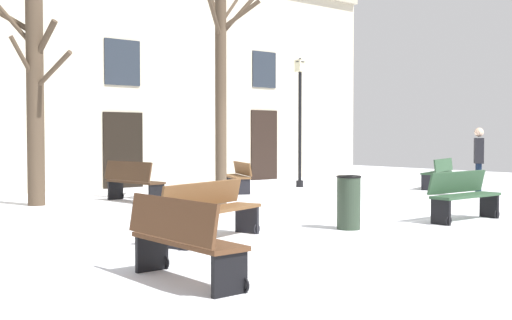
{
  "coord_description": "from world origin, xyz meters",
  "views": [
    {
      "loc": [
        -9.16,
        -9.6,
        1.57
      ],
      "look_at": [
        0.0,
        1.52,
        1.01
      ],
      "focal_mm": 44.71,
      "sensor_mm": 36.0,
      "label": 1
    }
  ],
  "objects_px": {
    "litter_bin": "(349,202)",
    "streetlamp": "(300,108)",
    "tree_center": "(34,95)",
    "bench_back_to_back_right": "(237,176)",
    "bench_facing_shops": "(211,209)",
    "bench_near_lamp": "(133,181)",
    "tree_left_of_center": "(221,73)",
    "bench_by_litter_bin": "(183,240)",
    "person_strolling": "(479,158)",
    "bench_far_corner": "(463,195)",
    "bench_back_to_back_left": "(439,172)"
  },
  "relations": [
    {
      "from": "streetlamp",
      "to": "bench_back_to_back_right",
      "type": "height_order",
      "value": "streetlamp"
    },
    {
      "from": "litter_bin",
      "to": "bench_back_to_back_left",
      "type": "xyz_separation_m",
      "value": [
        8.17,
        3.86,
        0.02
      ]
    },
    {
      "from": "bench_by_litter_bin",
      "to": "bench_near_lamp",
      "type": "distance_m",
      "value": 8.5
    },
    {
      "from": "bench_by_litter_bin",
      "to": "bench_far_corner",
      "type": "height_order",
      "value": "bench_by_litter_bin"
    },
    {
      "from": "bench_by_litter_bin",
      "to": "person_strolling",
      "type": "distance_m",
      "value": 11.65
    },
    {
      "from": "tree_center",
      "to": "bench_back_to_back_right",
      "type": "height_order",
      "value": "tree_center"
    },
    {
      "from": "bench_by_litter_bin",
      "to": "tree_left_of_center",
      "type": "bearing_deg",
      "value": -39.7
    },
    {
      "from": "bench_back_to_back_right",
      "to": "person_strolling",
      "type": "xyz_separation_m",
      "value": [
        4.04,
        -4.92,
        0.55
      ]
    },
    {
      "from": "bench_back_to_back_left",
      "to": "bench_facing_shops",
      "type": "relative_size",
      "value": 0.98
    },
    {
      "from": "tree_center",
      "to": "litter_bin",
      "type": "bearing_deg",
      "value": -68.55
    },
    {
      "from": "bench_far_corner",
      "to": "person_strolling",
      "type": "bearing_deg",
      "value": 29.22
    },
    {
      "from": "litter_bin",
      "to": "bench_far_corner",
      "type": "relative_size",
      "value": 0.53
    },
    {
      "from": "bench_back_to_back_right",
      "to": "bench_facing_shops",
      "type": "height_order",
      "value": "bench_facing_shops"
    },
    {
      "from": "bench_facing_shops",
      "to": "bench_by_litter_bin",
      "type": "bearing_deg",
      "value": -149.02
    },
    {
      "from": "bench_back_to_back_right",
      "to": "bench_facing_shops",
      "type": "distance_m",
      "value": 8.1
    },
    {
      "from": "tree_left_of_center",
      "to": "bench_back_to_back_right",
      "type": "bearing_deg",
      "value": 45.45
    },
    {
      "from": "bench_near_lamp",
      "to": "tree_left_of_center",
      "type": "bearing_deg",
      "value": -149.86
    },
    {
      "from": "litter_bin",
      "to": "bench_by_litter_bin",
      "type": "distance_m",
      "value": 4.53
    },
    {
      "from": "bench_facing_shops",
      "to": "person_strolling",
      "type": "distance_m",
      "value": 9.41
    },
    {
      "from": "tree_left_of_center",
      "to": "bench_by_litter_bin",
      "type": "bearing_deg",
      "value": -129.41
    },
    {
      "from": "tree_left_of_center",
      "to": "litter_bin",
      "type": "relative_size",
      "value": 6.65
    },
    {
      "from": "litter_bin",
      "to": "bench_far_corner",
      "type": "distance_m",
      "value": 2.5
    },
    {
      "from": "tree_left_of_center",
      "to": "streetlamp",
      "type": "bearing_deg",
      "value": 26.68
    },
    {
      "from": "bench_near_lamp",
      "to": "person_strolling",
      "type": "distance_m",
      "value": 8.76
    },
    {
      "from": "tree_center",
      "to": "bench_far_corner",
      "type": "xyz_separation_m",
      "value": [
        5.14,
        -7.54,
        -2.0
      ]
    },
    {
      "from": "streetlamp",
      "to": "tree_left_of_center",
      "type": "bearing_deg",
      "value": -153.32
    },
    {
      "from": "litter_bin",
      "to": "person_strolling",
      "type": "height_order",
      "value": "person_strolling"
    },
    {
      "from": "bench_near_lamp",
      "to": "person_strolling",
      "type": "bearing_deg",
      "value": -127.88
    },
    {
      "from": "bench_near_lamp",
      "to": "person_strolling",
      "type": "relative_size",
      "value": 1.02
    },
    {
      "from": "tree_center",
      "to": "bench_by_litter_bin",
      "type": "bearing_deg",
      "value": -100.45
    },
    {
      "from": "bench_back_to_back_left",
      "to": "bench_far_corner",
      "type": "relative_size",
      "value": 1.1
    },
    {
      "from": "litter_bin",
      "to": "bench_near_lamp",
      "type": "relative_size",
      "value": 0.5
    },
    {
      "from": "litter_bin",
      "to": "tree_center",
      "type": "bearing_deg",
      "value": 111.45
    },
    {
      "from": "streetlamp",
      "to": "bench_back_to_back_left",
      "type": "xyz_separation_m",
      "value": [
        2.83,
        -2.97,
        -1.92
      ]
    },
    {
      "from": "bench_by_litter_bin",
      "to": "bench_facing_shops",
      "type": "height_order",
      "value": "bench_by_litter_bin"
    },
    {
      "from": "tree_left_of_center",
      "to": "streetlamp",
      "type": "relative_size",
      "value": 1.53
    },
    {
      "from": "tree_left_of_center",
      "to": "person_strolling",
      "type": "height_order",
      "value": "tree_left_of_center"
    },
    {
      "from": "tree_center",
      "to": "bench_back_to_back_left",
      "type": "xyz_separation_m",
      "value": [
        10.89,
        -3.05,
        -2.01
      ]
    },
    {
      "from": "streetlamp",
      "to": "bench_facing_shops",
      "type": "height_order",
      "value": "streetlamp"
    },
    {
      "from": "tree_center",
      "to": "streetlamp",
      "type": "height_order",
      "value": "tree_center"
    },
    {
      "from": "litter_bin",
      "to": "bench_back_to_back_left",
      "type": "bearing_deg",
      "value": 25.29
    },
    {
      "from": "tree_left_of_center",
      "to": "bench_back_to_back_left",
      "type": "height_order",
      "value": "tree_left_of_center"
    },
    {
      "from": "bench_far_corner",
      "to": "person_strolling",
      "type": "height_order",
      "value": "person_strolling"
    },
    {
      "from": "litter_bin",
      "to": "streetlamp",
      "type": "bearing_deg",
      "value": 51.97
    },
    {
      "from": "tree_left_of_center",
      "to": "litter_bin",
      "type": "distance_m",
      "value": 5.18
    },
    {
      "from": "bench_far_corner",
      "to": "person_strolling",
      "type": "relative_size",
      "value": 0.97
    },
    {
      "from": "streetlamp",
      "to": "litter_bin",
      "type": "distance_m",
      "value": 8.89
    },
    {
      "from": "tree_center",
      "to": "streetlamp",
      "type": "bearing_deg",
      "value": -0.57
    },
    {
      "from": "tree_left_of_center",
      "to": "person_strolling",
      "type": "bearing_deg",
      "value": -23.33
    },
    {
      "from": "tree_center",
      "to": "bench_back_to_back_right",
      "type": "distance_m",
      "value": 5.93
    }
  ]
}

